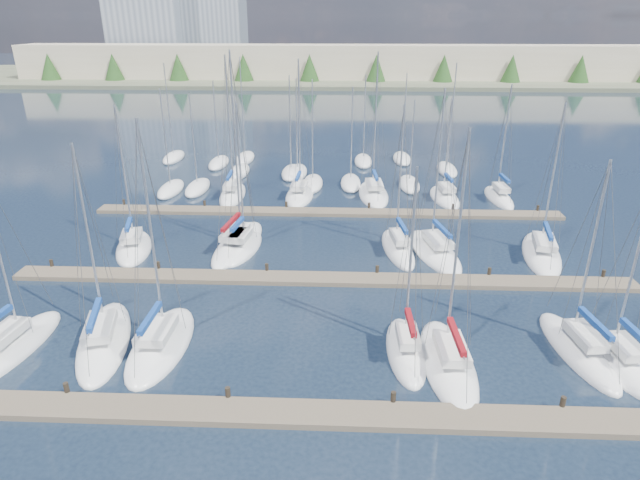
{
  "coord_description": "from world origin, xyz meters",
  "views": [
    {
      "loc": [
        1.38,
        -17.9,
        17.42
      ],
      "look_at": [
        0.0,
        14.0,
        4.0
      ],
      "focal_mm": 30.0,
      "sensor_mm": 36.0,
      "label": 1
    }
  ],
  "objects_px": {
    "sailboat_g": "(617,361)",
    "sailboat_r": "(499,197)",
    "sailboat_m": "(541,253)",
    "sailboat_b": "(104,340)",
    "sailboat_d": "(406,350)",
    "sailboat_h": "(134,248)",
    "sailboat_k": "(398,248)",
    "sailboat_i": "(238,243)",
    "sailboat_n": "(233,194)",
    "sailboat_j": "(242,247)",
    "sailboat_p": "(373,194)",
    "sailboat_o": "(300,195)",
    "sailboat_a": "(13,347)",
    "sailboat_c": "(161,344)",
    "sailboat_e": "(448,362)",
    "sailboat_q": "(445,197)",
    "sailboat_f": "(577,350)",
    "sailboat_l": "(434,251)"
  },
  "relations": [
    {
      "from": "sailboat_k",
      "to": "sailboat_r",
      "type": "xyz_separation_m",
      "value": [
        11.56,
        13.54,
        0.0
      ]
    },
    {
      "from": "sailboat_h",
      "to": "sailboat_a",
      "type": "relative_size",
      "value": 1.04
    },
    {
      "from": "sailboat_f",
      "to": "sailboat_b",
      "type": "bearing_deg",
      "value": 173.88
    },
    {
      "from": "sailboat_q",
      "to": "sailboat_e",
      "type": "distance_m",
      "value": 29.04
    },
    {
      "from": "sailboat_n",
      "to": "sailboat_f",
      "type": "xyz_separation_m",
      "value": [
        24.77,
        -27.16,
        -0.01
      ]
    },
    {
      "from": "sailboat_k",
      "to": "sailboat_i",
      "type": "distance_m",
      "value": 13.04
    },
    {
      "from": "sailboat_m",
      "to": "sailboat_d",
      "type": "relative_size",
      "value": 1.1
    },
    {
      "from": "sailboat_k",
      "to": "sailboat_e",
      "type": "xyz_separation_m",
      "value": [
        1.32,
        -15.22,
        -0.01
      ]
    },
    {
      "from": "sailboat_i",
      "to": "sailboat_h",
      "type": "bearing_deg",
      "value": -163.31
    },
    {
      "from": "sailboat_b",
      "to": "sailboat_k",
      "type": "bearing_deg",
      "value": 22.85
    },
    {
      "from": "sailboat_n",
      "to": "sailboat_r",
      "type": "height_order",
      "value": "sailboat_n"
    },
    {
      "from": "sailboat_m",
      "to": "sailboat_b",
      "type": "height_order",
      "value": "sailboat_m"
    },
    {
      "from": "sailboat_k",
      "to": "sailboat_j",
      "type": "height_order",
      "value": "sailboat_j"
    },
    {
      "from": "sailboat_a",
      "to": "sailboat_c",
      "type": "bearing_deg",
      "value": 10.71
    },
    {
      "from": "sailboat_g",
      "to": "sailboat_r",
      "type": "xyz_separation_m",
      "value": [
        1.08,
        28.28,
        0.01
      ]
    },
    {
      "from": "sailboat_k",
      "to": "sailboat_q",
      "type": "xyz_separation_m",
      "value": [
        6.02,
        13.44,
        -0.02
      ]
    },
    {
      "from": "sailboat_d",
      "to": "sailboat_i",
      "type": "distance_m",
      "value": 19.1
    },
    {
      "from": "sailboat_q",
      "to": "sailboat_d",
      "type": "distance_m",
      "value": 28.49
    },
    {
      "from": "sailboat_p",
      "to": "sailboat_o",
      "type": "bearing_deg",
      "value": -176.89
    },
    {
      "from": "sailboat_o",
      "to": "sailboat_e",
      "type": "bearing_deg",
      "value": -67.95
    },
    {
      "from": "sailboat_q",
      "to": "sailboat_h",
      "type": "distance_m",
      "value": 30.74
    },
    {
      "from": "sailboat_d",
      "to": "sailboat_a",
      "type": "distance_m",
      "value": 22.08
    },
    {
      "from": "sailboat_q",
      "to": "sailboat_b",
      "type": "height_order",
      "value": "sailboat_b"
    },
    {
      "from": "sailboat_g",
      "to": "sailboat_o",
      "type": "relative_size",
      "value": 0.79
    },
    {
      "from": "sailboat_k",
      "to": "sailboat_i",
      "type": "xyz_separation_m",
      "value": [
        -13.03,
        0.49,
        -0.0
      ]
    },
    {
      "from": "sailboat_n",
      "to": "sailboat_p",
      "type": "height_order",
      "value": "sailboat_p"
    },
    {
      "from": "sailboat_n",
      "to": "sailboat_j",
      "type": "relative_size",
      "value": 1.2
    },
    {
      "from": "sailboat_c",
      "to": "sailboat_o",
      "type": "bearing_deg",
      "value": 78.82
    },
    {
      "from": "sailboat_c",
      "to": "sailboat_k",
      "type": "bearing_deg",
      "value": 44.51
    },
    {
      "from": "sailboat_e",
      "to": "sailboat_b",
      "type": "xyz_separation_m",
      "value": [
        -19.43,
        1.29,
        -0.01
      ]
    },
    {
      "from": "sailboat_a",
      "to": "sailboat_g",
      "type": "bearing_deg",
      "value": 6.09
    },
    {
      "from": "sailboat_m",
      "to": "sailboat_d",
      "type": "distance_m",
      "value": 18.27
    },
    {
      "from": "sailboat_b",
      "to": "sailboat_f",
      "type": "bearing_deg",
      "value": -14.28
    },
    {
      "from": "sailboat_c",
      "to": "sailboat_b",
      "type": "distance_m",
      "value": 3.42
    },
    {
      "from": "sailboat_p",
      "to": "sailboat_j",
      "type": "bearing_deg",
      "value": -130.52
    },
    {
      "from": "sailboat_g",
      "to": "sailboat_r",
      "type": "height_order",
      "value": "sailboat_r"
    },
    {
      "from": "sailboat_m",
      "to": "sailboat_r",
      "type": "height_order",
      "value": "sailboat_m"
    },
    {
      "from": "sailboat_p",
      "to": "sailboat_i",
      "type": "bearing_deg",
      "value": -133.36
    },
    {
      "from": "sailboat_m",
      "to": "sailboat_e",
      "type": "relative_size",
      "value": 0.93
    },
    {
      "from": "sailboat_q",
      "to": "sailboat_c",
      "type": "bearing_deg",
      "value": -130.78
    },
    {
      "from": "sailboat_b",
      "to": "sailboat_i",
      "type": "height_order",
      "value": "sailboat_i"
    },
    {
      "from": "sailboat_l",
      "to": "sailboat_m",
      "type": "bearing_deg",
      "value": -11.89
    },
    {
      "from": "sailboat_h",
      "to": "sailboat_j",
      "type": "xyz_separation_m",
      "value": [
        8.74,
        0.43,
        0.0
      ]
    },
    {
      "from": "sailboat_h",
      "to": "sailboat_p",
      "type": "distance_m",
      "value": 25.01
    },
    {
      "from": "sailboat_h",
      "to": "sailboat_m",
      "type": "bearing_deg",
      "value": -13.99
    },
    {
      "from": "sailboat_n",
      "to": "sailboat_l",
      "type": "relative_size",
      "value": 1.1
    },
    {
      "from": "sailboat_k",
      "to": "sailboat_i",
      "type": "height_order",
      "value": "sailboat_i"
    },
    {
      "from": "sailboat_g",
      "to": "sailboat_e",
      "type": "xyz_separation_m",
      "value": [
        -9.17,
        -0.47,
        -0.01
      ]
    },
    {
      "from": "sailboat_g",
      "to": "sailboat_i",
      "type": "height_order",
      "value": "sailboat_i"
    },
    {
      "from": "sailboat_k",
      "to": "sailboat_b",
      "type": "xyz_separation_m",
      "value": [
        -18.11,
        -13.94,
        -0.02
      ]
    }
  ]
}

